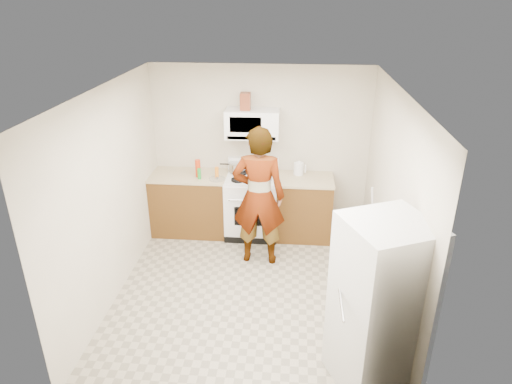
# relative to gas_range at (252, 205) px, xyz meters

# --- Properties ---
(floor) EXTENTS (3.60, 3.60, 0.00)m
(floor) POSITION_rel_gas_range_xyz_m (0.10, -1.48, -0.49)
(floor) COLOR gray
(floor) RESTS_ON ground
(back_wall) EXTENTS (3.20, 0.02, 2.50)m
(back_wall) POSITION_rel_gas_range_xyz_m (0.10, 0.31, 0.76)
(back_wall) COLOR beige
(back_wall) RESTS_ON floor
(right_wall) EXTENTS (0.02, 3.60, 2.50)m
(right_wall) POSITION_rel_gas_range_xyz_m (1.69, -1.48, 0.76)
(right_wall) COLOR beige
(right_wall) RESTS_ON floor
(cabinet_left) EXTENTS (1.12, 0.62, 0.90)m
(cabinet_left) POSITION_rel_gas_range_xyz_m (-0.94, 0.01, -0.04)
(cabinet_left) COLOR #563614
(cabinet_left) RESTS_ON floor
(counter_left) EXTENTS (1.14, 0.64, 0.03)m
(counter_left) POSITION_rel_gas_range_xyz_m (-0.94, 0.01, 0.43)
(counter_left) COLOR tan
(counter_left) RESTS_ON cabinet_left
(cabinet_right) EXTENTS (0.80, 0.62, 0.90)m
(cabinet_right) POSITION_rel_gas_range_xyz_m (0.78, 0.01, -0.04)
(cabinet_right) COLOR #563614
(cabinet_right) RESTS_ON floor
(counter_right) EXTENTS (0.82, 0.64, 0.03)m
(counter_right) POSITION_rel_gas_range_xyz_m (0.78, 0.01, 0.43)
(counter_right) COLOR tan
(counter_right) RESTS_ON cabinet_right
(gas_range) EXTENTS (0.76, 0.65, 1.13)m
(gas_range) POSITION_rel_gas_range_xyz_m (0.00, 0.00, 0.00)
(gas_range) COLOR white
(gas_range) RESTS_ON floor
(microwave) EXTENTS (0.76, 0.38, 0.40)m
(microwave) POSITION_rel_gas_range_xyz_m (0.00, 0.13, 1.21)
(microwave) COLOR white
(microwave) RESTS_ON back_wall
(person) EXTENTS (0.71, 0.47, 1.91)m
(person) POSITION_rel_gas_range_xyz_m (0.16, -0.74, 0.47)
(person) COLOR tan
(person) RESTS_ON floor
(fridge) EXTENTS (0.92, 0.92, 1.70)m
(fridge) POSITION_rel_gas_range_xyz_m (1.41, -2.76, 0.36)
(fridge) COLOR beige
(fridge) RESTS_ON floor
(kettle) EXTENTS (0.16, 0.16, 0.18)m
(kettle) POSITION_rel_gas_range_xyz_m (0.68, 0.16, 0.54)
(kettle) COLOR silver
(kettle) RESTS_ON counter_right
(jug) EXTENTS (0.14, 0.14, 0.24)m
(jug) POSITION_rel_gas_range_xyz_m (-0.09, 0.10, 1.53)
(jug) COLOR maroon
(jug) RESTS_ON microwave
(saucepan) EXTENTS (0.30, 0.30, 0.13)m
(saucepan) POSITION_rel_gas_range_xyz_m (-0.24, 0.16, 0.53)
(saucepan) COLOR #AFB0B4
(saucepan) RESTS_ON gas_range
(tray) EXTENTS (0.28, 0.21, 0.05)m
(tray) POSITION_rel_gas_range_xyz_m (0.16, -0.05, 0.47)
(tray) COLOR white
(tray) RESTS_ON gas_range
(bottle_spray) EXTENTS (0.10, 0.10, 0.26)m
(bottle_spray) POSITION_rel_gas_range_xyz_m (-0.78, -0.06, 0.58)
(bottle_spray) COLOR red
(bottle_spray) RESTS_ON counter_left
(bottle_hot_sauce) EXTENTS (0.07, 0.07, 0.17)m
(bottle_hot_sauce) POSITION_rel_gas_range_xyz_m (-0.50, -0.08, 0.53)
(bottle_hot_sauce) COLOR orange
(bottle_hot_sauce) RESTS_ON counter_left
(bottle_green_cap) EXTENTS (0.05, 0.05, 0.16)m
(bottle_green_cap) POSITION_rel_gas_range_xyz_m (-0.75, -0.14, 0.53)
(bottle_green_cap) COLOR #198E2C
(bottle_green_cap) RESTS_ON counter_left
(pot_lid) EXTENTS (0.24, 0.24, 0.01)m
(pot_lid) POSITION_rel_gas_range_xyz_m (-0.49, -0.14, 0.46)
(pot_lid) COLOR silver
(pot_lid) RESTS_ON counter_left
(broom) EXTENTS (0.19, 0.20, 1.19)m
(broom) POSITION_rel_gas_range_xyz_m (1.67, -0.78, 0.12)
(broom) COLOR silver
(broom) RESTS_ON floor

